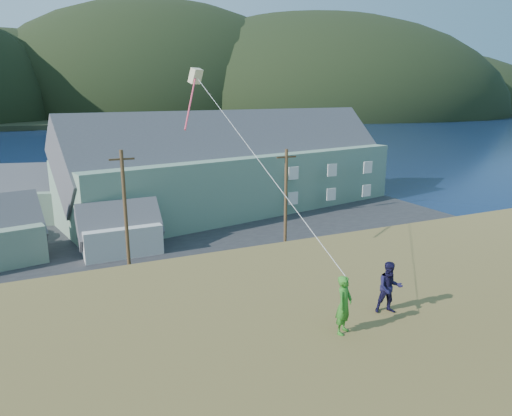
{
  "coord_description": "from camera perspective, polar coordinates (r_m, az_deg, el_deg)",
  "views": [
    {
      "loc": [
        -4.64,
        -28.41,
        13.09
      ],
      "look_at": [
        2.64,
        -12.59,
        8.8
      ],
      "focal_mm": 32.0,
      "sensor_mm": 36.0,
      "label": 1
    }
  ],
  "objects": [
    {
      "name": "kite_flyer_green",
      "position": [
        11.96,
        10.95,
        -11.79
      ],
      "size": [
        0.67,
        0.61,
        1.54
      ],
      "primitive_type": "imported",
      "rotation": [
        0.0,
        0.0,
        0.57
      ],
      "color": "#2C7A21",
      "rests_on": "hillside"
    },
    {
      "name": "parked_cars",
      "position": [
        51.25,
        -28.27,
        -1.68
      ],
      "size": [
        25.73,
        12.53,
        1.52
      ],
      "color": "slate",
      "rests_on": "waterfront_lot"
    },
    {
      "name": "kite_flyer_navy",
      "position": [
        13.3,
        16.35,
        -9.54
      ],
      "size": [
        0.88,
        0.79,
        1.48
      ],
      "primitive_type": "imported",
      "rotation": [
        0.0,
        0.0,
        -0.37
      ],
      "color": "black",
      "rests_on": "hillside"
    },
    {
      "name": "grass_strip",
      "position": [
        29.82,
        -13.56,
        -12.51
      ],
      "size": [
        110.0,
        8.0,
        0.1
      ],
      "primitive_type": "cube",
      "color": "#4C3D19",
      "rests_on": "ground"
    },
    {
      "name": "shed_white",
      "position": [
        40.37,
        -16.65,
        -2.58
      ],
      "size": [
        6.85,
        4.61,
        5.37
      ],
      "rotation": [
        0.0,
        0.0,
        0.02
      ],
      "color": "silver",
      "rests_on": "waterfront_lot"
    },
    {
      "name": "kite_rig",
      "position": [
        17.6,
        -7.44,
        15.36
      ],
      "size": [
        1.17,
        4.52,
        9.9
      ],
      "color": "beige",
      "rests_on": "ground"
    },
    {
      "name": "far_shore",
      "position": [
        358.65,
        -24.4,
        10.71
      ],
      "size": [
        900.0,
        320.0,
        2.0
      ],
      "primitive_type": "cube",
      "color": "black",
      "rests_on": "ground"
    },
    {
      "name": "ground",
      "position": [
        31.63,
        -14.29,
        -11.07
      ],
      "size": [
        900.0,
        900.0,
        0.0
      ],
      "primitive_type": "plane",
      "color": "#0A1638",
      "rests_on": "ground"
    },
    {
      "name": "wharf",
      "position": [
        69.58,
        -25.4,
        2.02
      ],
      "size": [
        26.0,
        14.0,
        0.9
      ],
      "primitive_type": "cube",
      "color": "gray",
      "rests_on": "ground"
    },
    {
      "name": "lodge",
      "position": [
        53.07,
        -2.07,
        5.43
      ],
      "size": [
        40.96,
        18.76,
        13.91
      ],
      "rotation": [
        0.0,
        0.0,
        0.2
      ],
      "color": "slate",
      "rests_on": "waterfront_lot"
    },
    {
      "name": "waterfront_lot",
      "position": [
        47.47,
        -18.14,
        -2.8
      ],
      "size": [
        72.0,
        36.0,
        0.12
      ],
      "primitive_type": "cube",
      "color": "#28282B",
      "rests_on": "ground"
    },
    {
      "name": "shed_palegreen_far",
      "position": [
        53.76,
        -23.92,
        1.65
      ],
      "size": [
        12.1,
        8.43,
        7.44
      ],
      "rotation": [
        0.0,
        0.0,
        -0.21
      ],
      "color": "slate",
      "rests_on": "waterfront_lot"
    },
    {
      "name": "utility_poles",
      "position": [
        31.08,
        -20.76,
        -2.55
      ],
      "size": [
        31.99,
        0.24,
        9.65
      ],
      "color": "#47331E",
      "rests_on": "waterfront_lot"
    },
    {
      "name": "far_hills",
      "position": [
        310.61,
        -17.59,
        11.17
      ],
      "size": [
        760.0,
        265.0,
        143.0
      ],
      "color": "black",
      "rests_on": "ground"
    }
  ]
}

